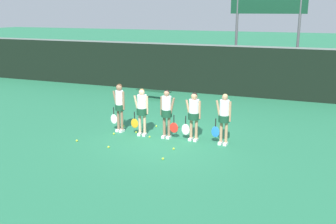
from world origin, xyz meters
The scene contains 18 objects.
ground_plane centered at (0.00, 0.00, 0.00)m, with size 140.00×140.00×0.00m, color #26724C.
fence_windscreen centered at (0.00, 7.74, 1.34)m, with size 60.00×0.08×2.66m.
scoreboard centered at (2.01, 9.50, 4.38)m, with size 3.98×0.15×5.56m.
bench_courtside centered at (-2.90, 5.47, 0.40)m, with size 1.91×0.56×0.46m.
player_0 centered at (-1.88, 0.02, 1.08)m, with size 0.62×0.34×1.81m.
player_1 centered at (-0.92, -0.10, 1.02)m, with size 0.67×0.39×1.72m.
player_2 centered at (0.02, -0.05, 1.02)m, with size 0.68×0.38×1.73m.
player_3 centered at (0.98, 0.03, 1.01)m, with size 0.69×0.40×1.70m.
player_4 centered at (2.05, -0.01, 1.03)m, with size 0.65×0.38×1.75m.
tennis_ball_0 centered at (-2.73, -1.57, 0.04)m, with size 0.07×0.07×0.07m, color #CCE033.
tennis_ball_1 centered at (-0.85, 1.04, 0.03)m, with size 0.06×0.06×0.06m, color #CCE033.
tennis_ball_2 centered at (0.68, -2.05, 0.04)m, with size 0.07×0.07×0.07m, color #CCE033.
tennis_ball_3 centered at (0.67, -1.11, 0.03)m, with size 0.07×0.07×0.07m, color #CCE033.
tennis_ball_4 centered at (-1.38, -1.74, 0.03)m, with size 0.07×0.07×0.07m, color #CCE033.
tennis_ball_5 centered at (-2.06, 0.62, 0.03)m, with size 0.06×0.06×0.06m, color #CCE033.
tennis_ball_6 centered at (-0.56, -0.26, 0.03)m, with size 0.06×0.06×0.06m, color #CCE033.
tennis_ball_7 centered at (-1.92, -0.41, 0.03)m, with size 0.07×0.07×0.07m, color #CCE033.
tennis_ball_8 centered at (-1.25, 0.06, 0.03)m, with size 0.07×0.07×0.07m, color #CCE033.
Camera 1 is at (4.91, -12.41, 4.44)m, focal length 42.00 mm.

